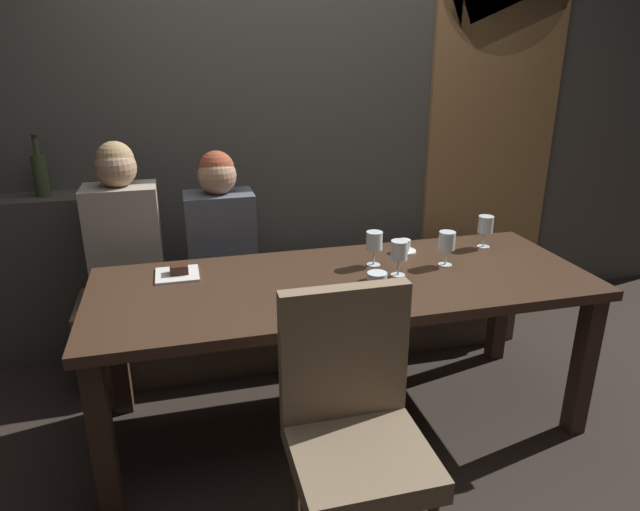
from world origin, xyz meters
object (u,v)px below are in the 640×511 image
(dining_table, at_px, (344,297))
(diner_bearded, at_px, (220,226))
(banquette_bench, at_px, (309,315))
(wine_glass_center_front, at_px, (374,242))
(wine_glass_far_left, at_px, (399,251))
(wine_glass_end_left, at_px, (447,242))
(diner_redhead, at_px, (123,228))
(dessert_plate, at_px, (178,272))
(chair_near_side, at_px, (353,417))
(espresso_cup, at_px, (404,247))
(wine_glass_near_left, at_px, (486,225))
(wine_glass_end_right, at_px, (377,284))
(wine_bottle_pale_label, at_px, (41,174))

(dining_table, height_order, diner_bearded, diner_bearded)
(dining_table, relative_size, banquette_bench, 0.88)
(wine_glass_center_front, distance_m, wine_glass_far_left, 0.16)
(wine_glass_center_front, height_order, wine_glass_end_left, same)
(wine_glass_far_left, bearing_deg, diner_redhead, 149.34)
(dessert_plate, bearing_deg, chair_near_side, -61.00)
(wine_glass_far_left, distance_m, espresso_cup, 0.33)
(dining_table, height_order, dessert_plate, dessert_plate)
(diner_redhead, relative_size, wine_glass_far_left, 5.04)
(dining_table, bearing_deg, banquette_bench, 90.00)
(wine_glass_center_front, relative_size, dessert_plate, 0.86)
(wine_glass_near_left, bearing_deg, espresso_cup, 175.33)
(dining_table, distance_m, wine_glass_center_front, 0.30)
(wine_glass_near_left, bearing_deg, wine_glass_far_left, -156.32)
(wine_glass_end_left, bearing_deg, banquette_bench, 127.73)
(banquette_bench, bearing_deg, chair_near_side, -97.49)
(wine_glass_end_right, bearing_deg, banquette_bench, 91.13)
(dining_table, height_order, wine_glass_center_front, wine_glass_center_front)
(dessert_plate, bearing_deg, wine_glass_end_left, -8.55)
(wine_bottle_pale_label, bearing_deg, espresso_cup, -23.64)
(wine_glass_center_front, xyz_separation_m, wine_glass_end_left, (0.33, -0.08, 0.00))
(diner_bearded, relative_size, espresso_cup, 6.31)
(wine_bottle_pale_label, xyz_separation_m, dessert_plate, (0.67, -0.81, -0.32))
(banquette_bench, bearing_deg, wine_glass_end_right, -88.87)
(diner_bearded, bearing_deg, espresso_cup, -27.17)
(wine_bottle_pale_label, height_order, espresso_cup, wine_bottle_pale_label)
(dining_table, height_order, wine_glass_end_left, wine_glass_end_left)
(diner_bearded, xyz_separation_m, wine_bottle_pale_label, (-0.90, 0.33, 0.26))
(wine_glass_near_left, distance_m, espresso_cup, 0.43)
(chair_near_side, relative_size, wine_glass_end_right, 5.98)
(wine_glass_far_left, distance_m, dessert_plate, 0.99)
(wine_glass_end_left, bearing_deg, diner_redhead, 156.11)
(chair_near_side, distance_m, dessert_plate, 1.10)
(diner_redhead, height_order, wine_glass_near_left, diner_redhead)
(dining_table, relative_size, wine_glass_far_left, 13.41)
(diner_bearded, relative_size, wine_glass_end_left, 4.62)
(dining_table, relative_size, wine_glass_end_right, 13.41)
(banquette_bench, xyz_separation_m, diner_bearded, (-0.48, 0.01, 0.58))
(dessert_plate, bearing_deg, dining_table, -17.77)
(wine_glass_far_left, bearing_deg, wine_glass_end_left, 13.85)
(banquette_bench, distance_m, wine_glass_end_left, 1.04)
(banquette_bench, distance_m, wine_glass_center_front, 0.87)
(dining_table, xyz_separation_m, espresso_cup, (0.39, 0.26, 0.11))
(dining_table, xyz_separation_m, diner_redhead, (-0.97, 0.70, 0.19))
(wine_glass_near_left, bearing_deg, diner_bearded, 159.59)
(banquette_bench, height_order, wine_glass_end_right, wine_glass_end_right)
(dining_table, bearing_deg, chair_near_side, -104.54)
(diner_bearded, height_order, espresso_cup, diner_bearded)
(dessert_plate, bearing_deg, wine_glass_center_front, -6.33)
(dining_table, relative_size, wine_bottle_pale_label, 6.75)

